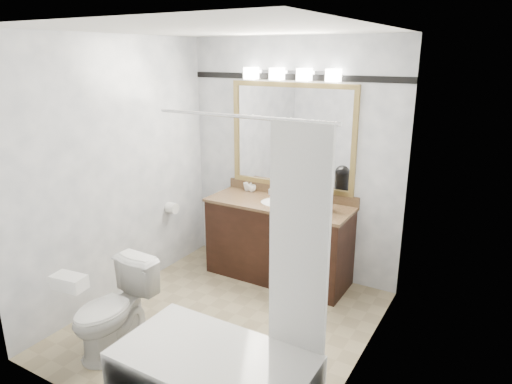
{
  "coord_description": "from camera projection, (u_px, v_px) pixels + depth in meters",
  "views": [
    {
      "loc": [
        2.04,
        -2.96,
        2.33
      ],
      "look_at": [
        0.11,
        0.35,
        1.16
      ],
      "focal_mm": 32.0,
      "sensor_mm": 36.0,
      "label": 1
    }
  ],
  "objects": [
    {
      "name": "vanity",
      "position": [
        278.0,
        239.0,
        4.83
      ],
      "size": [
        1.53,
        0.58,
        0.97
      ],
      "color": "black",
      "rests_on": "ground"
    },
    {
      "name": "toilet",
      "position": [
        114.0,
        309.0,
        3.66
      ],
      "size": [
        0.43,
        0.72,
        0.72
      ],
      "primitive_type": "imported",
      "rotation": [
        0.0,
        0.0,
        -0.03
      ],
      "color": "white",
      "rests_on": "ground"
    },
    {
      "name": "accent_stripe",
      "position": [
        294.0,
        77.0,
        4.57
      ],
      "size": [
        2.4,
        0.01,
        0.06
      ],
      "primitive_type": "cube",
      "color": "black",
      "rests_on": "room"
    },
    {
      "name": "tp_roll",
      "position": [
        172.0,
        208.0,
        5.01
      ],
      "size": [
        0.11,
        0.12,
        0.12
      ],
      "primitive_type": "cylinder",
      "rotation": [
        0.0,
        1.57,
        0.0
      ],
      "color": "white",
      "rests_on": "room"
    },
    {
      "name": "tissue_box",
      "position": [
        69.0,
        282.0,
        3.23
      ],
      "size": [
        0.26,
        0.17,
        0.1
      ],
      "primitive_type": "cube",
      "rotation": [
        0.0,
        0.0,
        0.14
      ],
      "color": "white",
      "rests_on": "toilet"
    },
    {
      "name": "cup_right",
      "position": [
        247.0,
        187.0,
        5.12
      ],
      "size": [
        0.11,
        0.11,
        0.09
      ],
      "primitive_type": "imported",
      "rotation": [
        0.0,
        0.0,
        -0.2
      ],
      "color": "white",
      "rests_on": "vanity"
    },
    {
      "name": "vanity_light_bar",
      "position": [
        291.0,
        74.0,
        4.51
      ],
      "size": [
        1.02,
        0.14,
        0.12
      ],
      "color": "silver",
      "rests_on": "room"
    },
    {
      "name": "coffee_maker",
      "position": [
        324.0,
        193.0,
        4.43
      ],
      "size": [
        0.18,
        0.23,
        0.35
      ],
      "rotation": [
        0.0,
        0.0,
        -0.14
      ],
      "color": "black",
      "rests_on": "vanity"
    },
    {
      "name": "room",
      "position": [
        223.0,
        190.0,
        3.75
      ],
      "size": [
        2.42,
        2.62,
        2.52
      ],
      "color": "#9C8D6A",
      "rests_on": "ground"
    },
    {
      "name": "cup_left",
      "position": [
        252.0,
        188.0,
        5.08
      ],
      "size": [
        0.12,
        0.12,
        0.07
      ],
      "primitive_type": "imported",
      "rotation": [
        0.0,
        0.0,
        0.43
      ],
      "color": "white",
      "rests_on": "vanity"
    },
    {
      "name": "bathtub",
      "position": [
        219.0,
        376.0,
        3.02
      ],
      "size": [
        1.3,
        0.75,
        1.96
      ],
      "color": "white",
      "rests_on": "ground"
    },
    {
      "name": "soap_bottle_a",
      "position": [
        271.0,
        190.0,
        4.97
      ],
      "size": [
        0.04,
        0.05,
        0.1
      ],
      "primitive_type": "imported",
      "rotation": [
        0.0,
        0.0,
        0.02
      ],
      "color": "white",
      "rests_on": "vanity"
    },
    {
      "name": "mirror",
      "position": [
        292.0,
        137.0,
        4.74
      ],
      "size": [
        1.4,
        0.04,
        1.1
      ],
      "color": "#A5894A",
      "rests_on": "room"
    },
    {
      "name": "soap_bar",
      "position": [
        289.0,
        200.0,
        4.77
      ],
      "size": [
        0.08,
        0.06,
        0.02
      ],
      "primitive_type": "cube",
      "rotation": [
        0.0,
        0.0,
        0.25
      ],
      "color": "beige",
      "rests_on": "vanity"
    }
  ]
}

